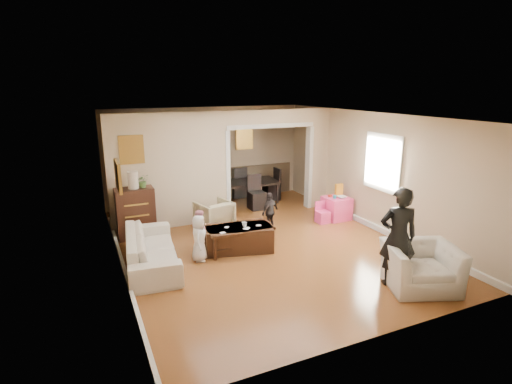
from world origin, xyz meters
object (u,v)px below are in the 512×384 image
sofa (152,249)px  cyan_cup (335,197)px  armchair_back (214,215)px  child_toddler (270,212)px  coffee_cup (244,225)px  child_kneel_b (200,230)px  child_kneel_a (199,238)px  coffee_table (239,238)px  play_table (336,208)px  armchair_front (421,267)px  dresser (136,213)px  dining_table (247,192)px  adult_person (398,237)px  table_lamp (133,180)px

sofa → cyan_cup: (4.46, 0.74, 0.27)m
sofa → armchair_back: armchair_back is taller
child_toddler → coffee_cup: bearing=14.7°
coffee_cup → armchair_back: bearing=96.8°
sofa → child_kneel_b: (0.99, 0.30, 0.10)m
sofa → child_kneel_a: size_ratio=2.46×
coffee_table → play_table: size_ratio=2.27×
armchair_front → dresser: bearing=154.1°
sofa → dining_table: sofa is taller
dresser → child_toddler: bearing=-16.2°
armchair_front → child_toddler: (-1.04, 3.34, 0.09)m
play_table → adult_person: 3.37m
table_lamp → cyan_cup: (4.50, -0.82, -0.67)m
play_table → child_kneel_b: 3.61m
dining_table → coffee_table: bearing=-111.2°
table_lamp → coffee_cup: table_lamp is taller
sofa → adult_person: 4.24m
child_kneel_a → child_kneel_b: 0.47m
table_lamp → adult_person: bearing=-47.9°
coffee_table → play_table: play_table is taller
sofa → child_toddler: 2.85m
coffee_table → child_toddler: child_toddler is taller
table_lamp → dining_table: bearing=24.0°
coffee_cup → adult_person: (1.69, -2.30, 0.29)m
armchair_front → child_toddler: 3.50m
table_lamp → dining_table: size_ratio=0.21×
child_kneel_b → armchair_back: bearing=-37.0°
table_lamp → child_kneel_b: table_lamp is taller
play_table → child_kneel_b: bearing=-172.2°
armchair_back → armchair_front: size_ratio=0.67×
child_kneel_a → child_toddler: 2.10m
cyan_cup → child_kneel_b: size_ratio=0.10×
sofa → table_lamp: 1.82m
dining_table → child_toddler: (-0.39, -2.22, 0.14)m
child_kneel_b → child_toddler: (1.75, 0.45, 0.02)m
coffee_table → play_table: bearing=15.4°
dresser → dining_table: bearing=24.0°
dresser → sofa: bearing=-88.5°
armchair_front → coffee_cup: (-1.99, 2.54, 0.18)m
sofa → child_kneel_b: child_kneel_b is taller
sofa → dining_table: bearing=-40.3°
sofa → coffee_cup: 1.81m
armchair_front → dresser: 5.65m
sofa → dresser: size_ratio=2.01×
armchair_back → child_kneel_b: size_ratio=0.87×
table_lamp → child_kneel_a: (0.88, -1.71, -0.82)m
armchair_back → adult_person: size_ratio=0.44×
child_kneel_b → coffee_cup: bearing=-119.0°
dining_table → adult_person: bearing=-81.6°
play_table → child_kneel_b: (-3.57, -0.49, 0.14)m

